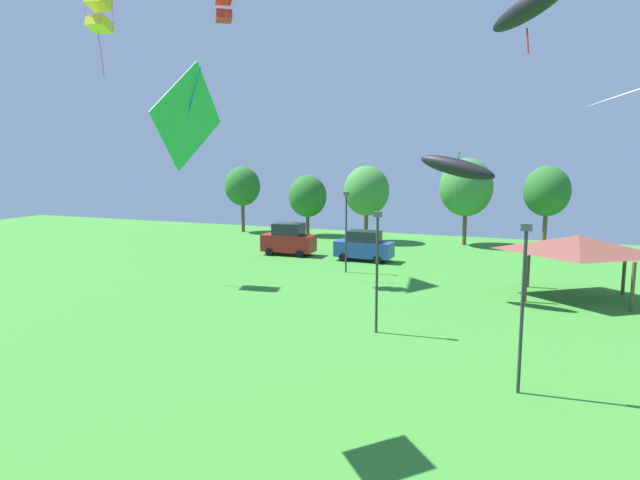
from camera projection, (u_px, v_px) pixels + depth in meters
kite_flying_0 at (99, 13)px, 35.33m from camera, size 1.37×1.49×4.94m
kite_flying_1 at (223, 7)px, 35.26m from camera, size 1.40×1.41×1.75m
kite_flying_2 at (580, 136)px, 24.79m from camera, size 2.88×3.73×0.78m
kite_flying_4 at (188, 117)px, 15.48m from camera, size 0.90×3.01×2.94m
kite_flying_5 at (457, 167)px, 30.67m from camera, size 4.45×1.75×2.79m
kite_flying_7 at (529, 7)px, 15.79m from camera, size 2.58×2.45×1.90m
parked_car_leftmost at (289, 240)px, 46.20m from camera, size 4.33×2.16×2.61m
parked_car_second_from_left at (364, 246)px, 43.64m from camera, size 4.42×2.12×2.33m
park_pavilion at (578, 244)px, 31.83m from camera, size 6.74×5.04×3.60m
light_post_0 at (523, 298)px, 18.87m from camera, size 0.36×0.20×5.79m
light_post_1 at (377, 264)px, 25.52m from camera, size 0.36×0.20×5.54m
light_post_3 at (346, 227)px, 39.08m from camera, size 0.36×0.20×5.56m
treeline_tree_0 at (242, 186)px, 60.06m from camera, size 3.74×3.74×6.90m
treeline_tree_1 at (308, 196)px, 57.38m from camera, size 3.83×3.83×6.10m
treeline_tree_2 at (366, 191)px, 53.01m from camera, size 4.22×4.22×7.11m
treeline_tree_3 at (466, 187)px, 50.98m from camera, size 4.72×4.72×7.82m
treeline_tree_4 at (547, 191)px, 48.07m from camera, size 3.87×3.87×7.18m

